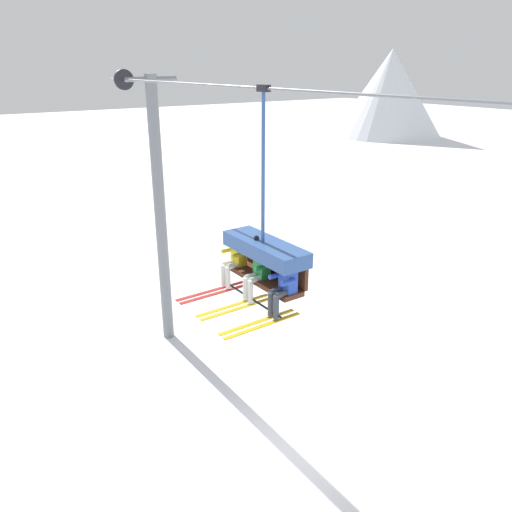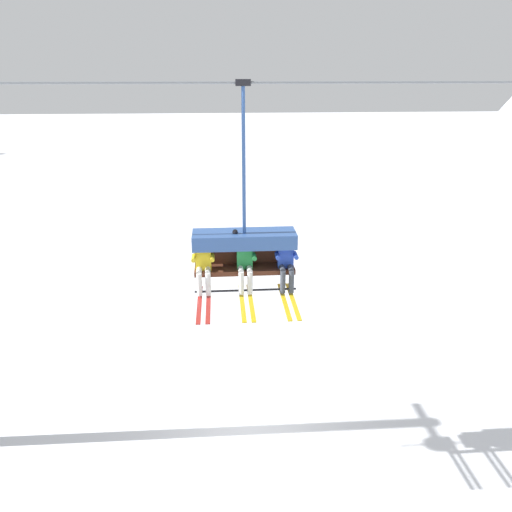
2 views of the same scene
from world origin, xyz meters
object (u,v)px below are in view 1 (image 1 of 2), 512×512
(lift_tower_near, at_px, (159,210))
(chairlift_chair, at_px, (266,253))
(skier_yellow, at_px, (234,258))
(skier_green, at_px, (257,270))
(skier_blue, at_px, (283,285))

(lift_tower_near, bearing_deg, chairlift_chair, -6.09)
(chairlift_chair, height_order, skier_yellow, chairlift_chair)
(chairlift_chair, distance_m, skier_yellow, 0.94)
(lift_tower_near, relative_size, skier_yellow, 5.13)
(skier_yellow, xyz_separation_m, skier_green, (0.84, 0.01, 0.02))
(skier_green, bearing_deg, lift_tower_near, 172.10)
(chairlift_chair, distance_m, skier_blue, 0.94)
(skier_yellow, distance_m, skier_blue, 1.69)
(lift_tower_near, distance_m, skier_green, 6.74)
(skier_yellow, relative_size, skier_green, 1.00)
(chairlift_chair, relative_size, skier_blue, 2.41)
(lift_tower_near, height_order, skier_blue, lift_tower_near)
(lift_tower_near, xyz_separation_m, skier_yellow, (5.82, -0.93, 0.44))
(lift_tower_near, relative_size, chairlift_chair, 2.13)
(skier_yellow, bearing_deg, lift_tower_near, 170.91)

